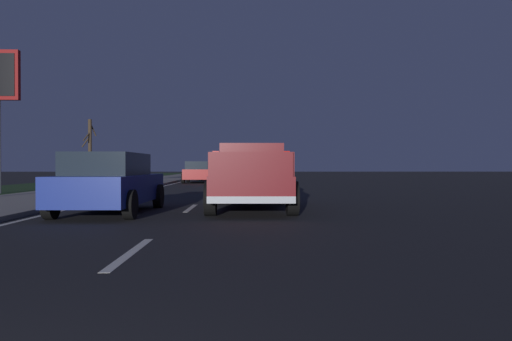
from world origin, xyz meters
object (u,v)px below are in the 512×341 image
object	(u,v)px
sedan_blue	(110,183)
bare_tree_far	(90,149)
sedan_red	(198,172)
pickup_truck	(252,176)
sedan_green	(210,171)

from	to	relation	value
sedan_blue	bare_tree_far	world-z (taller)	bare_tree_far
sedan_red	bare_tree_far	distance (m)	9.30
sedan_blue	pickup_truck	bearing A→B (deg)	-68.34
pickup_truck	sedan_red	xyz separation A→B (m)	(20.17, 3.70, -0.13)
pickup_truck	bare_tree_far	distance (m)	26.08
sedan_red	bare_tree_far	world-z (taller)	bare_tree_far
sedan_red	bare_tree_far	xyz separation A→B (m)	(2.71, 8.73, 1.74)
bare_tree_far	sedan_blue	bearing A→B (deg)	-160.16
pickup_truck	sedan_blue	bearing A→B (deg)	111.66
sedan_red	bare_tree_far	size ratio (longest dim) A/B	0.91
sedan_green	sedan_red	bearing A→B (deg)	177.81
pickup_truck	bare_tree_far	size ratio (longest dim) A/B	1.12
pickup_truck	sedan_red	distance (m)	20.51
sedan_red	bare_tree_far	bearing A→B (deg)	72.76
pickup_truck	sedan_green	distance (m)	27.46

